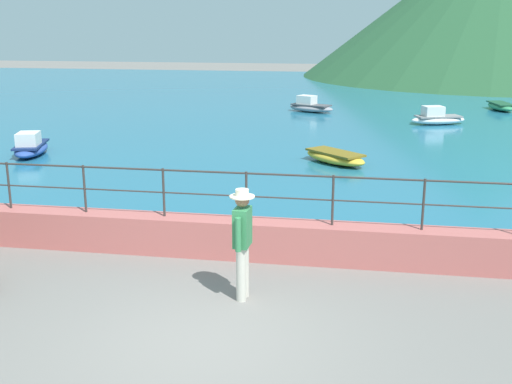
# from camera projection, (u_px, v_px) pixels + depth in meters

# --- Properties ---
(ground_plane) EXTENTS (120.00, 120.00, 0.00)m
(ground_plane) POSITION_uv_depth(u_px,v_px,m) (203.00, 341.00, 8.45)
(ground_plane) COLOR slate
(promenade_wall) EXTENTS (20.00, 0.56, 0.70)m
(promenade_wall) POSITION_uv_depth(u_px,v_px,m) (247.00, 239.00, 11.40)
(promenade_wall) COLOR #BC605B
(promenade_wall) RESTS_ON ground
(railing) EXTENTS (18.44, 0.04, 0.90)m
(railing) POSITION_uv_depth(u_px,v_px,m) (246.00, 187.00, 11.15)
(railing) COLOR #383330
(railing) RESTS_ON promenade_wall
(lake_water) EXTENTS (64.00, 44.32, 0.06)m
(lake_water) POSITION_uv_depth(u_px,v_px,m) (326.00, 104.00, 33.03)
(lake_water) COLOR #236B89
(lake_water) RESTS_ON ground
(hill_main) EXTENTS (30.24, 30.24, 11.63)m
(hill_main) POSITION_uv_depth(u_px,v_px,m) (502.00, 0.00, 47.91)
(hill_main) COLOR #285633
(hill_main) RESTS_ON ground
(person_walking) EXTENTS (0.38, 0.57, 1.75)m
(person_walking) POSITION_uv_depth(u_px,v_px,m) (242.00, 239.00, 9.52)
(person_walking) COLOR beige
(person_walking) RESTS_ON ground
(boat_1) EXTENTS (2.47, 1.61, 0.76)m
(boat_1) POSITION_uv_depth(u_px,v_px,m) (437.00, 118.00, 26.10)
(boat_1) COLOR white
(boat_1) RESTS_ON lake_water
(boat_2) EXTENTS (1.27, 2.42, 0.36)m
(boat_2) POSITION_uv_depth(u_px,v_px,m) (501.00, 106.00, 30.38)
(boat_2) COLOR #338C59
(boat_2) RESTS_ON lake_water
(boat_3) EXTENTS (1.48, 2.46, 0.76)m
(boat_3) POSITION_uv_depth(u_px,v_px,m) (31.00, 147.00, 20.01)
(boat_3) COLOR #2D4C9E
(boat_3) RESTS_ON lake_water
(boat_4) EXTENTS (2.46, 1.82, 0.76)m
(boat_4) POSITION_uv_depth(u_px,v_px,m) (310.00, 106.00, 29.80)
(boat_4) COLOR gray
(boat_4) RESTS_ON lake_water
(boat_5) EXTENTS (2.29, 2.24, 0.36)m
(boat_5) POSITION_uv_depth(u_px,v_px,m) (335.00, 157.00, 18.84)
(boat_5) COLOR gold
(boat_5) RESTS_ON lake_water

